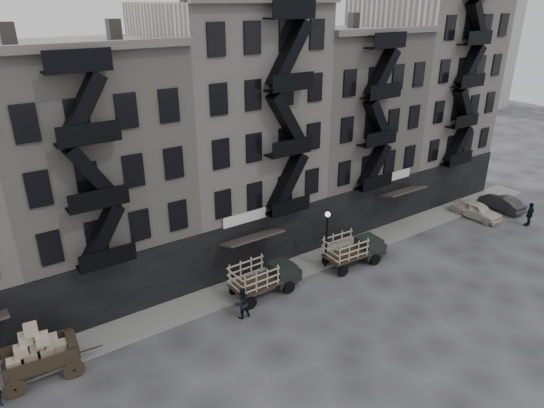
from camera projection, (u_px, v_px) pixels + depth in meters
ground at (315, 300)px, 30.02m from camera, size 140.00×140.00×0.00m
sidewalk at (280, 273)px, 32.82m from camera, size 55.00×2.50×0.15m
building_midwest at (88, 173)px, 29.27m from camera, size 10.00×11.35×16.20m
building_center at (231, 133)px, 34.12m from camera, size 10.00×11.35×18.20m
building_mideast at (337, 127)px, 39.75m from camera, size 10.00×11.35×16.20m
building_east at (420, 96)px, 44.39m from camera, size 10.00×11.35×19.20m
lamp_post at (327, 232)px, 32.46m from camera, size 0.36×0.36×4.28m
wagon at (36, 348)px, 23.28m from camera, size 3.78×2.26×3.07m
stake_truck_west at (264, 275)px, 30.20m from camera, size 4.70×2.02×2.34m
stake_truck_east at (354, 247)px, 33.57m from camera, size 4.74×2.15×2.33m
car_east at (477, 210)px, 40.97m from camera, size 2.01×4.29×1.42m
car_far at (502, 203)px, 42.57m from camera, size 1.83×4.15×1.32m
pedestrian_mid at (242, 303)px, 28.06m from camera, size 0.99×0.79×1.95m
policeman at (530, 214)px, 39.49m from camera, size 1.21×0.57×2.01m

